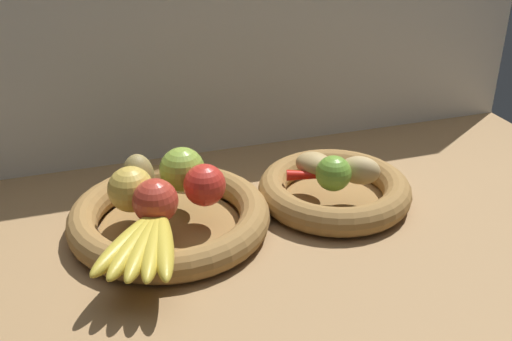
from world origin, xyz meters
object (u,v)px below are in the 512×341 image
apple_red_front (155,201)px  potato_small (360,170)px  potato_oblong (314,164)px  banana_bunch_front (146,243)px  fruit_bowl_right (335,191)px  lime_near (333,173)px  pear_brown (138,177)px  apple_golden_left (131,189)px  apple_green_back (182,170)px  fruit_bowl_left (170,219)px  apple_red_right (205,185)px  chili_pepper (327,175)px

apple_red_front → potato_small: (36.34, 1.46, -1.08)cm
apple_red_front → potato_oblong: 30.88cm
apple_red_front → banana_bunch_front: 8.76cm
fruit_bowl_right → lime_near: size_ratio=4.49×
pear_brown → lime_near: bearing=-12.7°
banana_bunch_front → potato_small: bearing=13.5°
apple_red_front → lime_near: 30.99cm
apple_golden_left → lime_near: apple_golden_left is taller
apple_green_back → apple_golden_left: bearing=-157.5°
fruit_bowl_left → potato_oblong: (27.22, 2.60, 4.88)cm
fruit_bowl_right → pear_brown: size_ratio=3.43×
banana_bunch_front → potato_oblong: (33.02, 14.99, 0.56)cm
apple_green_back → potato_small: (30.14, -7.37, -1.37)cm
potato_small → lime_near: bearing=-173.3°
fruit_bowl_right → apple_red_right: apple_red_right is taller
fruit_bowl_right → apple_golden_left: bearing=179.2°
fruit_bowl_left → apple_golden_left: (-5.93, 0.53, 6.53)cm
apple_red_right → banana_bunch_front: size_ratio=0.36×
pear_brown → potato_small: size_ratio=1.13×
apple_golden_left → apple_red_right: size_ratio=1.07×
fruit_bowl_left → apple_golden_left: size_ratio=4.53×
apple_red_right → chili_pepper: bearing=3.4°
fruit_bowl_left → fruit_bowl_right: 30.56cm
fruit_bowl_right → apple_golden_left: (-36.49, 0.53, 6.52)cm
apple_red_right → potato_small: apple_red_right is taller
apple_green_back → potato_oblong: (23.83, -1.80, -1.80)cm
apple_red_front → apple_red_right: 9.16cm
potato_oblong → apple_green_back: bearing=175.7°
banana_bunch_front → lime_near: (33.96, 8.80, 1.56)cm
fruit_bowl_right → apple_green_back: (-27.17, 4.40, 6.67)cm
pear_brown → fruit_bowl_left: bearing=-41.3°
fruit_bowl_left → lime_near: 29.00cm
apple_red_right → potato_small: (27.66, -1.48, -0.98)cm
banana_bunch_front → lime_near: lime_near is taller
apple_golden_left → potato_small: 39.64cm
apple_red_front → pear_brown: 8.27cm
lime_near → potato_small: bearing=6.7°
fruit_bowl_left → pear_brown: pear_brown is taller
apple_green_back → potato_oblong: 23.97cm
apple_red_front → chili_pepper: (31.41, 4.30, -2.62)cm
potato_small → chili_pepper: potato_small is taller
fruit_bowl_right → apple_golden_left: size_ratio=3.71×
lime_near → fruit_bowl_left: bearing=172.7°
apple_red_front → apple_red_right: apple_red_front is taller
fruit_bowl_right → pear_brown: 35.64cm
fruit_bowl_right → banana_bunch_front: size_ratio=1.41×
apple_golden_left → banana_bunch_front: bearing=-89.4°
apple_golden_left → potato_small: (39.46, -3.50, -1.22)cm
pear_brown → potato_oblong: 31.52cm
fruit_bowl_left → potato_oblong: potato_oblong is taller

